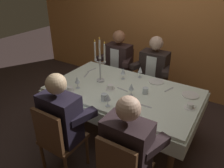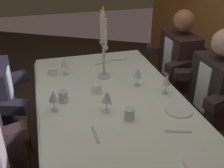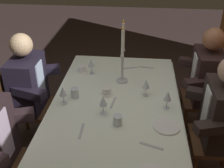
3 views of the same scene
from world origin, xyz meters
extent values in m
cube|color=white|center=(0.00, 0.00, 0.72)|extent=(1.90, 1.10, 0.04)
cube|color=white|center=(0.00, 0.00, 0.61)|extent=(1.94, 1.14, 0.18)
cylinder|color=brown|center=(-0.83, -0.43, 0.35)|extent=(0.07, 0.07, 0.70)
cylinder|color=brown|center=(-0.83, 0.43, 0.35)|extent=(0.07, 0.07, 0.70)
cylinder|color=silver|center=(-0.39, 0.03, 0.75)|extent=(0.11, 0.11, 0.02)
cylinder|color=silver|center=(-0.39, 0.03, 0.90)|extent=(0.02, 0.02, 0.28)
cylinder|color=silver|center=(-0.39, 0.03, 1.08)|extent=(0.04, 0.04, 0.02)
cylinder|color=white|center=(-0.39, 0.03, 1.21)|extent=(0.02, 0.02, 0.24)
ellipsoid|color=yellow|center=(-0.39, 0.03, 1.34)|extent=(0.02, 0.02, 0.03)
cylinder|color=silver|center=(-0.35, 0.03, 1.02)|extent=(0.07, 0.01, 0.01)
cylinder|color=silver|center=(-0.31, 0.03, 1.04)|extent=(0.04, 0.04, 0.02)
cylinder|color=white|center=(-0.31, 0.03, 1.17)|extent=(0.02, 0.02, 0.24)
ellipsoid|color=yellow|center=(-0.31, 0.03, 1.30)|extent=(0.02, 0.02, 0.03)
cylinder|color=silver|center=(-0.42, 0.03, 1.02)|extent=(0.07, 0.01, 0.01)
cylinder|color=silver|center=(-0.46, 0.03, 1.04)|extent=(0.04, 0.04, 0.02)
cylinder|color=white|center=(-0.46, 0.03, 1.17)|extent=(0.02, 0.02, 0.24)
ellipsoid|color=yellow|center=(-0.46, 0.03, 1.30)|extent=(0.02, 0.02, 0.03)
cylinder|color=white|center=(0.28, 0.42, 0.75)|extent=(0.21, 0.21, 0.01)
cylinder|color=white|center=(0.78, 0.29, 0.75)|extent=(0.20, 0.20, 0.01)
cylinder|color=silver|center=(0.04, -0.44, 0.74)|extent=(0.06, 0.06, 0.00)
cylinder|color=silver|center=(0.04, -0.44, 0.78)|extent=(0.01, 0.01, 0.07)
cone|color=silver|center=(0.04, -0.44, 0.86)|extent=(0.07, 0.07, 0.08)
cylinder|color=silver|center=(0.15, -0.08, 0.74)|extent=(0.06, 0.06, 0.00)
cylinder|color=silver|center=(0.15, -0.08, 0.78)|extent=(0.01, 0.01, 0.07)
cone|color=silver|center=(0.15, -0.08, 0.86)|extent=(0.07, 0.07, 0.08)
cylinder|color=silver|center=(0.02, 0.43, 0.74)|extent=(0.06, 0.06, 0.00)
cylinder|color=silver|center=(0.02, 0.43, 0.78)|extent=(0.01, 0.01, 0.07)
cone|color=silver|center=(0.02, 0.43, 0.86)|extent=(0.07, 0.07, 0.08)
cylinder|color=silver|center=(-0.16, 0.26, 0.74)|extent=(0.06, 0.06, 0.00)
cylinder|color=silver|center=(-0.16, 0.26, 0.78)|extent=(0.01, 0.01, 0.07)
cone|color=silver|center=(-0.16, 0.26, 0.86)|extent=(0.07, 0.07, 0.08)
cylinder|color=maroon|center=(-0.16, 0.26, 0.84)|extent=(0.04, 0.04, 0.03)
cylinder|color=silver|center=(-0.52, -0.29, 0.74)|extent=(0.06, 0.06, 0.00)
cylinder|color=silver|center=(-0.52, -0.29, 0.78)|extent=(0.01, 0.01, 0.07)
cone|color=silver|center=(-0.52, -0.29, 0.86)|extent=(0.07, 0.07, 0.08)
cylinder|color=#E0D172|center=(-0.52, -0.29, 0.84)|extent=(0.04, 0.04, 0.03)
cylinder|color=silver|center=(-0.06, -0.37, 0.78)|extent=(0.07, 0.07, 0.09)
cylinder|color=silver|center=(0.28, 0.05, 0.78)|extent=(0.07, 0.07, 0.08)
cylinder|color=white|center=(-0.14, -0.09, 0.74)|extent=(0.12, 0.12, 0.01)
cylinder|color=white|center=(-0.14, -0.09, 0.77)|extent=(0.08, 0.08, 0.05)
torus|color=white|center=(-0.09, -0.09, 0.78)|extent=(0.04, 0.01, 0.04)
cylinder|color=white|center=(-0.56, -0.40, 0.74)|extent=(0.12, 0.12, 0.01)
cylinder|color=white|center=(-0.56, -0.40, 0.77)|extent=(0.08, 0.08, 0.05)
torus|color=white|center=(-0.51, -0.40, 0.78)|extent=(0.04, 0.01, 0.04)
cube|color=#B7B7BC|center=(0.50, 0.30, 0.74)|extent=(0.07, 0.17, 0.01)
cube|color=#B7B7BC|center=(0.39, -0.22, 0.74)|extent=(0.17, 0.02, 0.01)
cube|color=#B7B7BC|center=(-0.01, -0.02, 0.74)|extent=(0.17, 0.04, 0.01)
cube|color=#B7B7BC|center=(-0.71, 0.26, 0.74)|extent=(0.04, 0.17, 0.01)
cube|color=#B7B7BC|center=(-0.68, 0.09, 0.74)|extent=(0.07, 0.17, 0.01)
cylinder|color=brown|center=(-0.78, 0.70, 0.21)|extent=(0.04, 0.04, 0.42)
cylinder|color=brown|center=(-0.42, 0.70, 0.21)|extent=(0.04, 0.04, 0.42)
cylinder|color=brown|center=(-0.78, 1.06, 0.21)|extent=(0.04, 0.04, 0.42)
cylinder|color=brown|center=(-0.42, 1.06, 0.21)|extent=(0.04, 0.04, 0.42)
cube|color=brown|center=(-0.60, 0.88, 0.44)|extent=(0.42, 0.42, 0.04)
cube|color=brown|center=(-0.60, 1.07, 0.68)|extent=(0.38, 0.04, 0.44)
cube|color=#2F1F20|center=(-0.60, 0.88, 0.73)|extent=(0.42, 0.26, 0.54)
cube|color=white|center=(-0.60, 0.75, 0.76)|extent=(0.16, 0.01, 0.40)
sphere|color=#9E6345|center=(-0.60, 0.88, 1.14)|extent=(0.21, 0.21, 0.21)
cube|color=#2F1F20|center=(-0.82, 0.78, 0.77)|extent=(0.19, 0.34, 0.08)
cube|color=#2F1F20|center=(-0.38, 0.78, 0.77)|extent=(0.19, 0.34, 0.08)
cylinder|color=brown|center=(-0.09, -0.70, 0.21)|extent=(0.04, 0.04, 0.42)
cylinder|color=brown|center=(-0.45, -0.70, 0.21)|extent=(0.04, 0.04, 0.42)
cube|color=brown|center=(-0.27, -0.88, 0.44)|extent=(0.42, 0.42, 0.04)
cube|color=#B1C6E7|center=(-0.27, -0.75, 0.76)|extent=(0.16, 0.01, 0.40)
cube|color=black|center=(-0.05, -0.78, 0.77)|extent=(0.19, 0.34, 0.08)
cube|color=black|center=(-0.49, -0.78, 0.77)|extent=(0.19, 0.34, 0.08)
cylinder|color=brown|center=(-0.12, 0.70, 0.21)|extent=(0.04, 0.04, 0.42)
cylinder|color=brown|center=(0.24, 0.70, 0.21)|extent=(0.04, 0.04, 0.42)
cylinder|color=brown|center=(-0.12, 1.06, 0.21)|extent=(0.04, 0.04, 0.42)
cube|color=brown|center=(0.06, 0.88, 0.44)|extent=(0.42, 0.42, 0.04)
cube|color=#2A211F|center=(0.06, 0.88, 0.73)|extent=(0.42, 0.26, 0.54)
cube|color=white|center=(0.06, 0.75, 0.76)|extent=(0.16, 0.01, 0.40)
cube|color=#2A211F|center=(-0.16, 0.78, 0.77)|extent=(0.19, 0.34, 0.08)
cube|color=#2A211F|center=(0.28, 0.78, 0.77)|extent=(0.19, 0.34, 0.08)
cube|color=#C3AECB|center=(0.53, -0.75, 0.76)|extent=(0.16, 0.01, 0.40)
cube|color=#2D1F23|center=(0.31, -0.78, 0.77)|extent=(0.19, 0.34, 0.08)
camera|label=1|loc=(1.19, -2.18, 2.12)|focal=35.00mm
camera|label=2|loc=(1.74, -0.47, 1.83)|focal=43.80mm
camera|label=3|loc=(1.98, 0.18, 2.09)|focal=44.64mm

